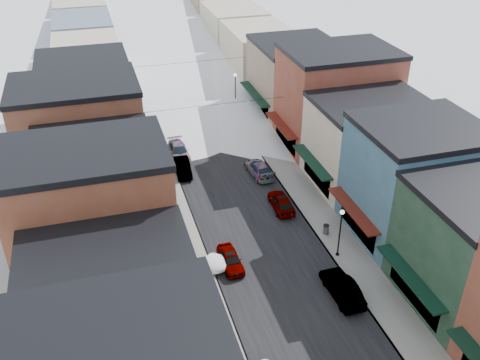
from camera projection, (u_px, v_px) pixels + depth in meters
road at (182, 93)px, 77.87m from camera, size 10.00×160.00×0.01m
sidewalk_left at (136, 97)px, 76.24m from camera, size 3.20×160.00×0.15m
sidewalk_right at (225, 88)px, 79.43m from camera, size 3.20×160.00×0.15m
curb_left at (147, 96)px, 76.61m from camera, size 0.10×160.00×0.15m
curb_right at (215, 89)px, 79.06m from camera, size 0.10×160.00×0.15m
bldg_l_cream at (114, 316)px, 33.07m from camera, size 11.30×8.20×9.50m
bldg_l_brick_near at (95, 225)px, 38.78m from camera, size 12.30×8.20×12.50m
bldg_l_grayblue at (98, 186)px, 46.81m from camera, size 11.30×9.20×9.00m
bldg_l_brick_far at (81, 134)px, 53.48m from camera, size 13.30×9.20×11.00m
bldg_l_tan at (87, 101)px, 62.23m from camera, size 11.30×11.20×10.00m
bldg_r_blue at (414, 180)px, 46.21m from camera, size 11.30×9.20×10.50m
bldg_r_cream at (369, 142)px, 54.14m from camera, size 12.30×9.20×9.00m
bldg_r_brick_far at (336, 98)px, 61.04m from camera, size 13.30×9.20×11.50m
bldg_r_tan at (295, 78)px, 69.56m from camera, size 11.30×11.20×9.50m
distant_blocks at (156, 26)px, 94.80m from camera, size 34.00×55.00×8.00m
overhead_cables at (199, 82)px, 64.40m from camera, size 16.40×15.04×0.04m
car_silver_sedan at (231, 259)px, 44.14m from camera, size 1.70×4.02×1.36m
car_dark_hatch at (183, 167)px, 57.42m from camera, size 1.76×4.46×1.45m
car_silver_wagon at (179, 151)px, 60.68m from camera, size 2.09×5.00×1.44m
car_green_sedan at (342, 288)px, 40.99m from camera, size 1.79×4.91×1.61m
car_gray_suv at (281, 202)px, 51.49m from camera, size 1.98×4.52×1.51m
car_black_sedan at (259, 169)px, 57.17m from camera, size 2.34×5.09×1.44m
car_lane_silver at (178, 114)px, 69.49m from camera, size 1.80×4.29×1.45m
car_lane_white at (187, 73)px, 83.10m from camera, size 2.79×5.60×1.52m
trash_can at (326, 229)px, 47.89m from camera, size 0.54×0.54×0.91m
streetlamp_near at (341, 227)px, 44.05m from camera, size 0.38×0.38×4.56m
streetlamp_far at (235, 87)px, 71.01m from camera, size 0.41×0.41×4.96m
snow_pile_mid at (214, 263)px, 43.91m from camera, size 2.67×2.84×1.13m
snow_pile_far at (176, 166)px, 58.26m from camera, size 2.10×2.50×0.89m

